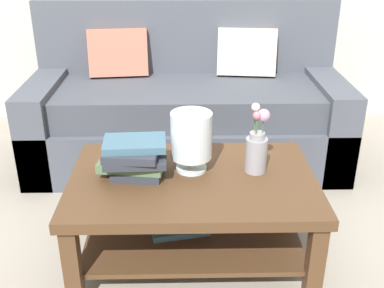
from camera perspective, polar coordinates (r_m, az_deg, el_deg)
ground_plane at (r=2.73m, az=1.84°, el=-8.88°), size 10.00×10.00×0.00m
couch at (r=3.28m, az=-0.63°, el=4.38°), size 2.09×0.90×1.06m
coffee_table at (r=2.26m, az=0.04°, el=-6.76°), size 1.14×0.75×0.45m
book_stack_main at (r=2.18m, az=-7.01°, el=-1.63°), size 0.32×0.24×0.18m
glass_hurricane_vase at (r=2.19m, az=-0.08°, el=0.86°), size 0.19×0.19×0.29m
flower_pitcher at (r=2.22m, az=7.83°, el=-0.44°), size 0.10×0.10×0.33m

